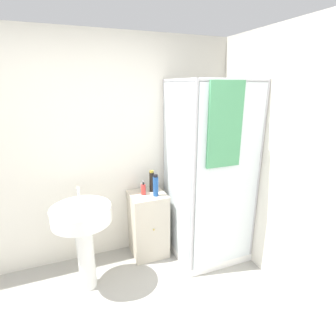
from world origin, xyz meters
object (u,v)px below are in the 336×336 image
at_px(sink, 83,227).
at_px(lotion_bottle_white, 143,187).
at_px(shampoo_bottle_blue, 156,186).
at_px(soap_dispenser, 143,189).
at_px(shampoo_bottle_tall_black, 152,181).

xyz_separation_m(sink, lotion_bottle_white, (0.71, 0.38, 0.16)).
bearing_deg(lotion_bottle_white, shampoo_bottle_blue, -56.77).
distance_m(soap_dispenser, lotion_bottle_white, 0.07).
height_order(soap_dispenser, shampoo_bottle_blue, shampoo_bottle_blue).
bearing_deg(shampoo_bottle_tall_black, shampoo_bottle_blue, -90.50).
relative_size(sink, shampoo_bottle_tall_black, 4.01).
xyz_separation_m(sink, shampoo_bottle_tall_black, (0.82, 0.37, 0.22)).
xyz_separation_m(soap_dispenser, shampoo_bottle_tall_black, (0.12, 0.05, 0.06)).
xyz_separation_m(soap_dispenser, shampoo_bottle_blue, (0.12, -0.09, 0.06)).
relative_size(soap_dispenser, lotion_bottle_white, 1.02).
bearing_deg(sink, shampoo_bottle_tall_black, 24.33).
bearing_deg(soap_dispenser, lotion_bottle_white, 78.43).
distance_m(shampoo_bottle_blue, lotion_bottle_white, 0.20).
bearing_deg(shampoo_bottle_tall_black, sink, -155.67).
xyz_separation_m(shampoo_bottle_blue, lotion_bottle_white, (-0.10, 0.16, -0.06)).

